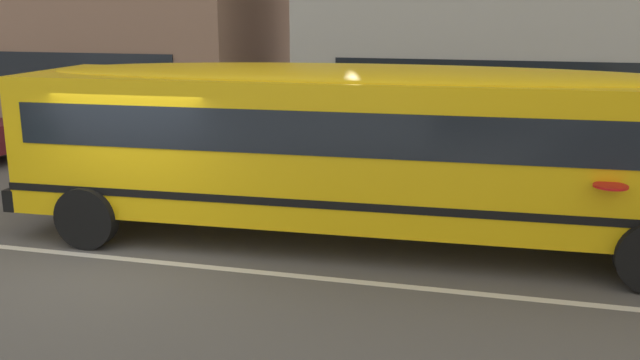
% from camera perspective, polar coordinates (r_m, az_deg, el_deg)
% --- Properties ---
extents(ground_plane, '(400.00, 400.00, 0.00)m').
position_cam_1_polar(ground_plane, '(11.31, -15.79, -6.21)').
color(ground_plane, '#54514F').
extents(sidewalk_far, '(120.00, 3.00, 0.01)m').
position_cam_1_polar(sidewalk_far, '(18.47, -3.11, 2.06)').
color(sidewalk_far, gray).
rests_on(sidewalk_far, ground_plane).
extents(lane_centreline, '(110.00, 0.16, 0.01)m').
position_cam_1_polar(lane_centreline, '(11.31, -15.79, -6.19)').
color(lane_centreline, silver).
rests_on(lane_centreline, ground_plane).
extents(school_bus, '(13.12, 3.18, 2.91)m').
position_cam_1_polar(school_bus, '(11.23, 4.60, 3.30)').
color(school_bus, yellow).
rests_on(school_bus, ground_plane).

